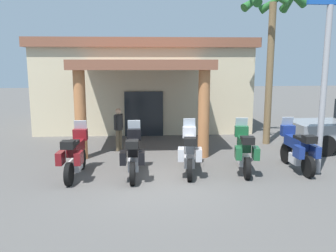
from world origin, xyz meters
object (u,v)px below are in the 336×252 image
(pedestrian, at_px, (119,126))
(motorcycle_maroon, at_px, (75,155))
(motel_building, at_px, (144,83))
(motorcycle_black, at_px, (133,154))
(motorcycle_silver, at_px, (189,151))
(roadside_sign, at_px, (328,37))
(motorcycle_green, at_px, (244,150))
(palm_tree_near_portico, at_px, (272,17))
(motorcycle_blue, at_px, (298,149))

(pedestrian, bearing_deg, motorcycle_maroon, 103.29)
(motel_building, bearing_deg, motorcycle_black, -91.67)
(motorcycle_maroon, relative_size, motorcycle_silver, 1.00)
(motel_building, relative_size, roadside_sign, 1.91)
(motel_building, relative_size, motorcycle_green, 5.36)
(pedestrian, bearing_deg, motorcycle_silver, 161.28)
(motorcycle_green, relative_size, palm_tree_near_portico, 0.33)
(motorcycle_green, height_order, palm_tree_near_portico, palm_tree_near_portico)
(motorcycle_black, relative_size, roadside_sign, 0.36)
(motorcycle_black, bearing_deg, motorcycle_blue, -86.06)
(motorcycle_maroon, bearing_deg, motorcycle_silver, -84.05)
(palm_tree_near_portico, height_order, roadside_sign, palm_tree_near_portico)
(motorcycle_silver, xyz_separation_m, motorcycle_green, (1.75, -0.04, 0.00))
(roadside_sign, bearing_deg, motel_building, 117.81)
(motel_building, xyz_separation_m, motorcycle_green, (2.79, -9.19, -1.62))
(motorcycle_black, distance_m, motorcycle_silver, 1.76)
(motorcycle_maroon, relative_size, motorcycle_green, 1.01)
(motorcycle_black, xyz_separation_m, roadside_sign, (5.77, -0.26, 3.48))
(pedestrian, distance_m, roadside_sign, 7.90)
(motorcycle_blue, height_order, pedestrian, pedestrian)
(motorcycle_blue, bearing_deg, motel_building, 26.27)
(motorcycle_silver, distance_m, motorcycle_green, 1.75)
(motorcycle_green, distance_m, motorcycle_blue, 1.75)
(motorcycle_maroon, height_order, motorcycle_green, same)
(motorcycle_silver, relative_size, palm_tree_near_portico, 0.33)
(motel_building, bearing_deg, palm_tree_near_portico, -45.12)
(palm_tree_near_portico, bearing_deg, motorcycle_silver, -137.20)
(motorcycle_green, bearing_deg, pedestrian, 62.75)
(motel_building, distance_m, motorcycle_green, 9.74)
(motorcycle_blue, xyz_separation_m, palm_tree_near_portico, (0.44, 3.73, 4.53))
(motorcycle_silver, bearing_deg, motel_building, 15.08)
(motel_building, distance_m, pedestrian, 6.35)
(motel_building, relative_size, motorcycle_maroon, 5.33)
(palm_tree_near_portico, bearing_deg, motorcycle_black, -146.11)
(motorcycle_black, distance_m, roadside_sign, 6.74)
(motorcycle_silver, height_order, pedestrian, pedestrian)
(motel_building, xyz_separation_m, motorcycle_black, (-0.71, -9.32, -1.62))
(motorcycle_black, relative_size, motorcycle_green, 1.01)
(motorcycle_green, height_order, roadside_sign, roadside_sign)
(motel_building, xyz_separation_m, palm_tree_near_portico, (4.98, -5.50, 2.91))
(motorcycle_silver, bearing_deg, roadside_sign, -87.58)
(motorcycle_blue, xyz_separation_m, pedestrian, (-5.79, 3.15, 0.28))
(motorcycle_black, distance_m, motorcycle_blue, 5.25)
(motorcycle_maroon, height_order, pedestrian, pedestrian)
(motorcycle_maroon, distance_m, motorcycle_blue, 7.00)
(motorcycle_maroon, bearing_deg, pedestrian, -15.93)
(motorcycle_blue, relative_size, roadside_sign, 0.36)
(motorcycle_blue, relative_size, pedestrian, 1.31)
(motel_building, relative_size, palm_tree_near_portico, 1.77)
(motorcycle_black, xyz_separation_m, palm_tree_near_portico, (5.69, 3.82, 4.53))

